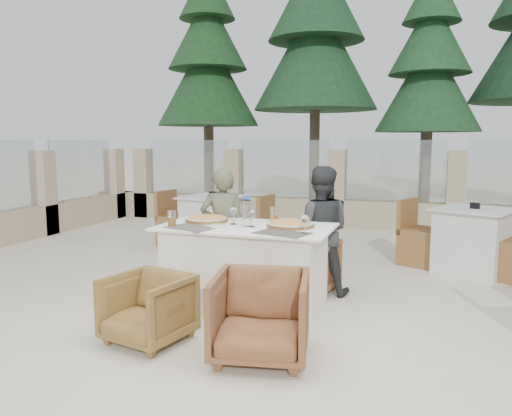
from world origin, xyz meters
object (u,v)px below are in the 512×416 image
(beer_glass_left, at_px, (172,218))
(bg_table_b, at_px, (473,241))
(dining_table, at_px, (246,266))
(water_bottle, at_px, (247,211))
(diner_left, at_px, (223,230))
(bg_table_a, at_px, (214,223))
(wine_glass_near, at_px, (251,217))
(beer_glass_right, at_px, (274,215))
(armchair_near_right, at_px, (261,316))
(wine_glass_centre, at_px, (233,215))
(pizza_left, at_px, (207,219))
(armchair_far_right, at_px, (306,266))
(diner_right, at_px, (320,230))
(wine_glass_corner, at_px, (305,223))
(armchair_far_left, at_px, (246,257))
(armchair_near_left, at_px, (148,308))
(pizza_right, at_px, (290,224))
(olive_dish, at_px, (219,225))

(beer_glass_left, distance_m, bg_table_b, 3.57)
(dining_table, bearing_deg, water_bottle, -51.62)
(dining_table, relative_size, diner_left, 1.24)
(diner_left, distance_m, bg_table_a, 2.04)
(wine_glass_near, height_order, beer_glass_right, wine_glass_near)
(armchair_near_right, bearing_deg, wine_glass_near, 102.07)
(armchair_near_right, bearing_deg, bg_table_b, 50.85)
(bg_table_a, bearing_deg, wine_glass_centre, -54.72)
(pizza_left, relative_size, bg_table_a, 0.25)
(wine_glass_centre, distance_m, armchair_far_right, 1.00)
(beer_glass_right, distance_m, bg_table_a, 2.48)
(wine_glass_centre, bearing_deg, diner_right, 38.95)
(wine_glass_near, relative_size, armchair_near_right, 0.27)
(wine_glass_corner, distance_m, armchair_far_left, 1.43)
(wine_glass_near, distance_m, wine_glass_corner, 0.58)
(wine_glass_near, bearing_deg, armchair_far_left, 112.99)
(armchair_near_left, distance_m, bg_table_a, 3.38)
(wine_glass_corner, height_order, diner_right, diner_right)
(pizza_right, xyz_separation_m, beer_glass_left, (-1.06, -0.31, 0.05))
(dining_table, xyz_separation_m, olive_dish, (-0.20, -0.16, 0.41))
(dining_table, bearing_deg, bg_table_a, 120.20)
(pizza_right, distance_m, beer_glass_right, 0.29)
(beer_glass_right, height_order, bg_table_a, beer_glass_right)
(water_bottle, bearing_deg, wine_glass_near, -11.52)
(pizza_right, relative_size, beer_glass_left, 2.96)
(wine_glass_near, height_order, bg_table_a, wine_glass_near)
(beer_glass_left, distance_m, diner_left, 0.70)
(water_bottle, distance_m, diner_right, 0.89)
(dining_table, height_order, pizza_right, pizza_right)
(wine_glass_near, bearing_deg, diner_left, 136.60)
(beer_glass_right, xyz_separation_m, diner_right, (0.38, 0.35, -0.19))
(beer_glass_right, xyz_separation_m, armchair_far_right, (0.24, 0.33, -0.57))
(bg_table_a, bearing_deg, armchair_near_left, -67.82)
(pizza_left, distance_m, wine_glass_centre, 0.32)
(dining_table, relative_size, wine_glass_corner, 8.70)
(diner_left, bearing_deg, beer_glass_right, 149.29)
(dining_table, bearing_deg, pizza_left, 165.45)
(armchair_far_left, bearing_deg, wine_glass_centre, 99.67)
(olive_dish, height_order, armchair_near_right, olive_dish)
(armchair_near_left, bearing_deg, bg_table_b, 62.33)
(armchair_far_left, bearing_deg, wine_glass_corner, 132.00)
(armchair_far_right, relative_size, armchair_near_left, 1.04)
(diner_right, bearing_deg, olive_dish, 37.81)
(water_bottle, relative_size, armchair_far_right, 0.47)
(diner_right, bearing_deg, armchair_near_left, 51.14)
(pizza_right, bearing_deg, bg_table_a, 128.55)
(wine_glass_centre, bearing_deg, armchair_near_left, -104.72)
(pizza_left, bearing_deg, diner_left, 80.15)
(wine_glass_centre, height_order, wine_glass_corner, same)
(pizza_left, bearing_deg, armchair_near_right, -51.15)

